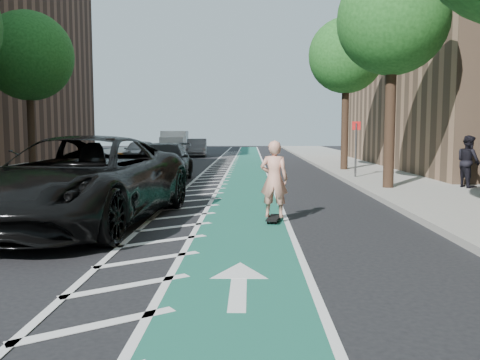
{
  "coord_description": "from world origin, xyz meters",
  "views": [
    {
      "loc": [
        3.15,
        -9.45,
        2.1
      ],
      "look_at": [
        2.95,
        0.79,
        1.1
      ],
      "focal_mm": 38.0,
      "sensor_mm": 36.0,
      "label": 1
    }
  ],
  "objects_px": {
    "skateboarder": "(274,179)",
    "suv_near": "(81,180)",
    "suv_far": "(162,163)",
    "barrel_a": "(36,181)"
  },
  "relations": [
    {
      "from": "skateboarder",
      "to": "suv_near",
      "type": "height_order",
      "value": "suv_near"
    },
    {
      "from": "suv_near",
      "to": "skateboarder",
      "type": "bearing_deg",
      "value": 11.6
    },
    {
      "from": "skateboarder",
      "to": "suv_near",
      "type": "xyz_separation_m",
      "value": [
        -4.31,
        -0.37,
        -0.0
      ]
    },
    {
      "from": "suv_far",
      "to": "barrel_a",
      "type": "height_order",
      "value": "suv_far"
    },
    {
      "from": "suv_far",
      "to": "barrel_a",
      "type": "relative_size",
      "value": 5.45
    },
    {
      "from": "skateboarder",
      "to": "barrel_a",
      "type": "distance_m",
      "value": 8.86
    },
    {
      "from": "suv_far",
      "to": "skateboarder",
      "type": "bearing_deg",
      "value": -67.45
    },
    {
      "from": "skateboarder",
      "to": "suv_near",
      "type": "distance_m",
      "value": 4.33
    },
    {
      "from": "skateboarder",
      "to": "barrel_a",
      "type": "xyz_separation_m",
      "value": [
        -7.5,
        4.69,
        -0.52
      ]
    },
    {
      "from": "suv_near",
      "to": "barrel_a",
      "type": "height_order",
      "value": "suv_near"
    }
  ]
}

